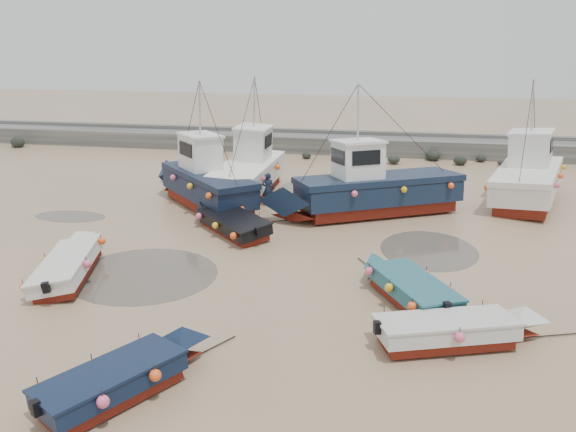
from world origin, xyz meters
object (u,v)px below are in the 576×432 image
(dinghy_0, at_px, (72,261))
(dinghy_1, at_px, (125,374))
(cabin_boat_0, at_px, (202,180))
(cabin_boat_1, at_px, (250,169))
(dinghy_4, at_px, (230,219))
(dinghy_2, at_px, (407,283))
(cabin_boat_2, at_px, (367,188))
(cabin_boat_3, at_px, (531,176))
(dinghy_3, at_px, (459,328))
(person, at_px, (268,205))

(dinghy_0, bearing_deg, dinghy_1, -66.24)
(cabin_boat_0, height_order, cabin_boat_1, same)
(dinghy_4, bearing_deg, dinghy_2, -80.73)
(cabin_boat_0, relative_size, cabin_boat_2, 0.72)
(dinghy_4, xyz_separation_m, cabin_boat_3, (14.27, 7.31, 0.81))
(dinghy_3, bearing_deg, dinghy_4, -150.64)
(cabin_boat_2, xyz_separation_m, person, (-5.01, 0.59, -1.31))
(cabin_boat_0, bearing_deg, dinghy_2, -86.07)
(dinghy_1, bearing_deg, cabin_boat_0, 134.44)
(dinghy_0, distance_m, cabin_boat_1, 12.45)
(cabin_boat_3, bearing_deg, dinghy_2, -98.50)
(dinghy_2, height_order, cabin_boat_0, cabin_boat_0)
(cabin_boat_1, bearing_deg, dinghy_2, -52.03)
(cabin_boat_0, relative_size, person, 4.44)
(cabin_boat_3, bearing_deg, dinghy_1, -106.25)
(cabin_boat_2, bearing_deg, dinghy_3, 168.82)
(dinghy_4, xyz_separation_m, person, (0.87, 4.07, -0.54))
(dinghy_1, distance_m, cabin_boat_0, 15.80)
(dinghy_2, distance_m, cabin_boat_3, 14.43)
(dinghy_4, distance_m, cabin_boat_2, 6.88)
(dinghy_0, height_order, dinghy_4, same)
(cabin_boat_0, xyz_separation_m, cabin_boat_3, (16.72, 3.78, -0.01))
(dinghy_1, distance_m, dinghy_2, 9.53)
(dinghy_1, height_order, dinghy_3, same)
(cabin_boat_1, height_order, cabin_boat_3, same)
(cabin_boat_3, bearing_deg, dinghy_0, -126.39)
(dinghy_3, bearing_deg, cabin_boat_1, -164.68)
(dinghy_0, xyz_separation_m, cabin_boat_0, (2.02, 9.12, 0.83))
(dinghy_0, xyz_separation_m, dinghy_3, (13.47, -2.62, 0.01))
(cabin_boat_1, height_order, cabin_boat_2, same)
(cabin_boat_0, bearing_deg, cabin_boat_2, -44.60)
(dinghy_2, relative_size, dinghy_3, 0.88)
(dinghy_4, bearing_deg, dinghy_3, -87.41)
(dinghy_0, relative_size, dinghy_4, 1.32)
(dinghy_0, distance_m, dinghy_4, 7.16)
(person, bearing_deg, dinghy_2, 113.93)
(dinghy_2, relative_size, person, 3.15)
(cabin_boat_1, bearing_deg, person, -53.01)
(dinghy_4, relative_size, person, 2.93)
(cabin_boat_3, relative_size, person, 5.67)
(cabin_boat_1, bearing_deg, cabin_boat_3, 7.20)
(dinghy_0, height_order, cabin_boat_1, cabin_boat_1)
(dinghy_1, height_order, cabin_boat_0, cabin_boat_0)
(dinghy_2, distance_m, cabin_boat_2, 9.14)
(dinghy_0, distance_m, dinghy_1, 8.15)
(dinghy_2, bearing_deg, cabin_boat_2, 71.37)
(dinghy_4, height_order, cabin_boat_1, cabin_boat_1)
(cabin_boat_1, bearing_deg, cabin_boat_0, -122.09)
(cabin_boat_0, bearing_deg, dinghy_1, -123.02)
(cabin_boat_0, bearing_deg, dinghy_4, -99.55)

